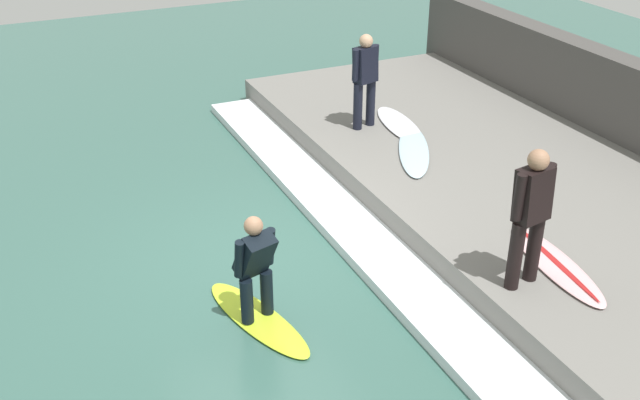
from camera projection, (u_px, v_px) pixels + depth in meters
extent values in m
plane|color=#386056|center=(261.00, 259.00, 9.87)|extent=(28.00, 28.00, 0.00)
cube|color=slate|center=(511.00, 187.00, 11.23)|extent=(4.40, 11.40, 0.45)
cube|color=silver|center=(356.00, 232.00, 10.35)|extent=(0.81, 10.83, 0.15)
ellipsoid|color=#BFE02D|center=(258.00, 319.00, 8.68)|extent=(0.94, 1.90, 0.06)
cylinder|color=black|center=(247.00, 301.00, 8.46)|extent=(0.15, 0.15, 0.56)
cylinder|color=black|center=(267.00, 292.00, 8.62)|extent=(0.15, 0.15, 0.56)
cube|color=black|center=(255.00, 255.00, 8.28)|extent=(0.46, 0.51, 0.59)
sphere|color=#A87A5B|center=(253.00, 226.00, 8.10)|extent=(0.21, 0.21, 0.21)
cylinder|color=black|center=(239.00, 259.00, 8.14)|extent=(0.10, 0.20, 0.50)
cylinder|color=black|center=(270.00, 246.00, 8.38)|extent=(0.10, 0.20, 0.50)
cylinder|color=black|center=(534.00, 248.00, 8.48)|extent=(0.16, 0.16, 0.84)
cylinder|color=black|center=(515.00, 256.00, 8.33)|extent=(0.16, 0.16, 0.84)
cube|color=black|center=(533.00, 194.00, 8.06)|extent=(0.44, 0.33, 0.62)
sphere|color=#A87A5B|center=(539.00, 160.00, 7.87)|extent=(0.23, 0.23, 0.23)
cylinder|color=black|center=(548.00, 186.00, 8.16)|extent=(0.12, 0.13, 0.54)
cylinder|color=black|center=(519.00, 197.00, 7.93)|extent=(0.12, 0.13, 0.54)
ellipsoid|color=beige|center=(556.00, 264.00, 8.89)|extent=(0.71, 1.92, 0.06)
ellipsoid|color=#B21E1E|center=(556.00, 262.00, 8.88)|extent=(0.31, 1.72, 0.01)
cylinder|color=black|center=(371.00, 102.00, 12.64)|extent=(0.15, 0.15, 0.80)
cylinder|color=black|center=(358.00, 106.00, 12.47)|extent=(0.15, 0.15, 0.80)
cube|color=black|center=(365.00, 65.00, 12.23)|extent=(0.43, 0.35, 0.60)
sphere|color=tan|center=(366.00, 41.00, 12.05)|extent=(0.22, 0.22, 0.22)
cylinder|color=black|center=(375.00, 60.00, 12.34)|extent=(0.11, 0.12, 0.52)
cylinder|color=black|center=(356.00, 65.00, 12.09)|extent=(0.11, 0.12, 0.52)
ellipsoid|color=silver|center=(399.00, 124.00, 12.75)|extent=(0.77, 1.78, 0.06)
ellipsoid|color=silver|center=(414.00, 150.00, 11.80)|extent=(1.36, 1.98, 0.06)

